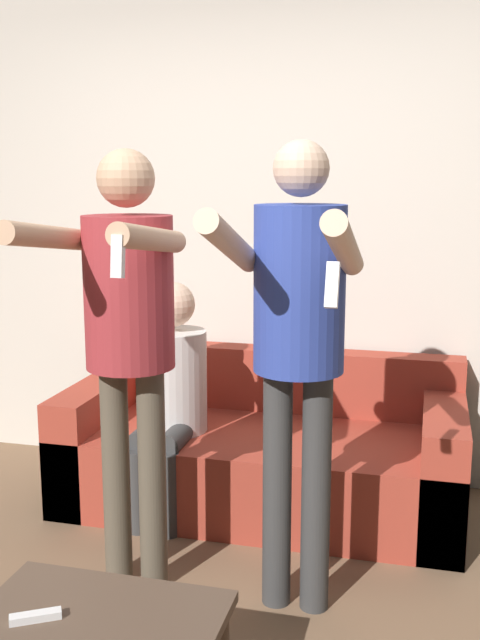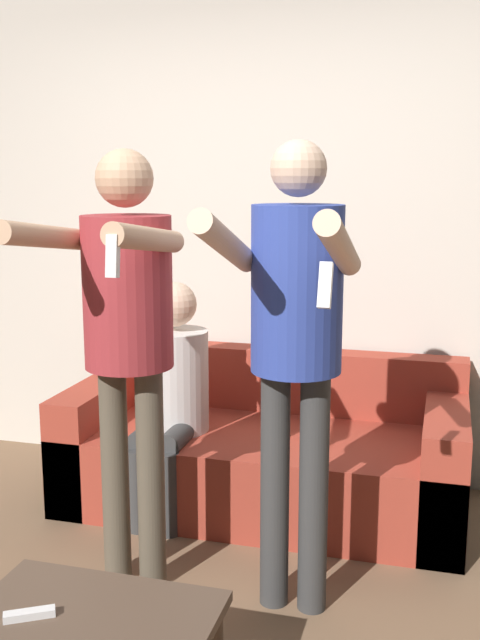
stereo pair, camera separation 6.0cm
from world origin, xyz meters
TOP-DOWN VIEW (x-y plane):
  - wall_back at (0.00, 1.81)m, footprint 6.40×0.06m
  - couch at (0.10, 1.34)m, footprint 1.95×0.88m
  - person_standing_left at (-0.23, 0.44)m, footprint 0.46×0.72m
  - person_standing_right at (0.43, 0.44)m, footprint 0.45×0.73m
  - person_seated at (-0.32, 1.15)m, footprint 0.33×0.54m
  - coffee_table at (-0.04, -0.35)m, footprint 0.74×0.57m
  - remote_on_table at (-0.21, -0.37)m, footprint 0.15×0.11m

SIDE VIEW (x-z plane):
  - couch at x=0.10m, z-range -0.11..0.62m
  - coffee_table at x=-0.04m, z-range 0.13..0.47m
  - remote_on_table at x=-0.21m, z-range 0.34..0.37m
  - person_seated at x=-0.32m, z-range 0.05..1.19m
  - person_standing_left at x=-0.23m, z-range 0.23..1.97m
  - person_standing_right at x=0.43m, z-range 0.23..1.99m
  - wall_back at x=0.00m, z-range 0.00..2.70m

